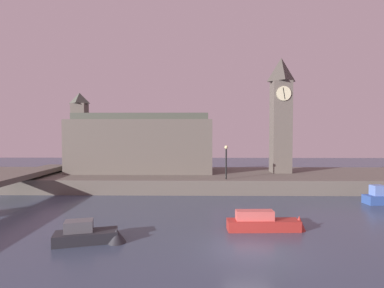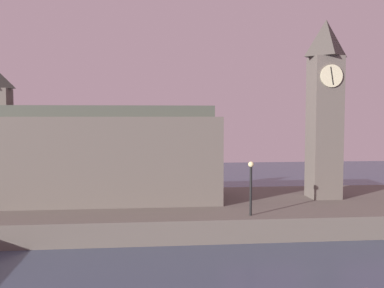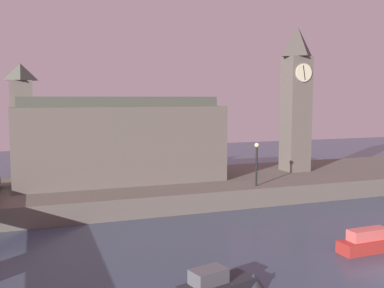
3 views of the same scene
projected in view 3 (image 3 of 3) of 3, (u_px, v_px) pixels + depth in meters
name	position (u px, v px, depth m)	size (l,w,h in m)	color
far_embankment	(228.00, 184.00, 39.60)	(70.00, 12.00, 1.50)	#5B544C
clock_tower	(296.00, 97.00, 41.74)	(2.42, 2.46, 13.64)	#5B544C
parliament_hall	(117.00, 140.00, 36.99)	(17.01, 6.41, 9.64)	#5B544C
streetlamp	(257.00, 159.00, 34.81)	(0.36, 0.36, 3.45)	black
boat_dinghy_red	(380.00, 241.00, 24.67)	(5.12, 1.26, 1.48)	maroon
boat_barge_dark	(225.00, 285.00, 18.98)	(4.35, 2.24, 1.35)	#232328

